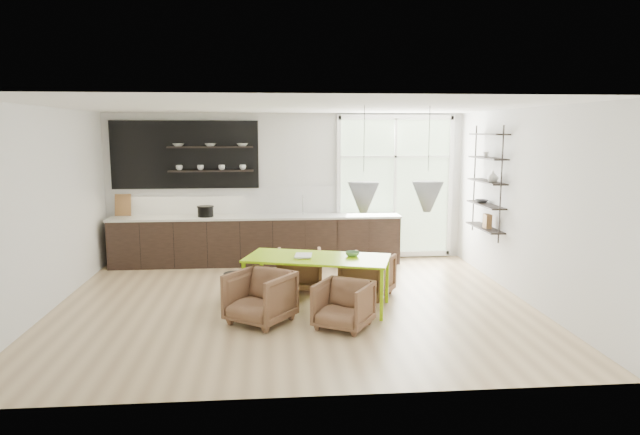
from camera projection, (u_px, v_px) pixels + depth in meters
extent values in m
cube|color=#CFB183|center=(294.00, 304.00, 8.51)|extent=(7.00, 6.00, 0.01)
cube|color=silver|center=(287.00, 187.00, 11.24)|extent=(7.00, 0.02, 2.90)
cube|color=silver|center=(44.00, 211.00, 7.99)|extent=(0.02, 6.00, 2.90)
cube|color=silver|center=(525.00, 205.00, 8.59)|extent=(0.02, 6.00, 2.90)
cube|color=white|center=(292.00, 107.00, 8.07)|extent=(7.00, 6.00, 0.01)
cube|color=#B2D1A5|center=(394.00, 187.00, 11.40)|extent=(2.20, 0.02, 2.70)
cube|color=white|center=(395.00, 187.00, 11.37)|extent=(2.30, 0.08, 2.80)
cone|color=#AEB3BC|center=(363.00, 198.00, 7.85)|extent=(0.44, 0.44, 0.42)
cone|color=#AEB3BC|center=(427.00, 197.00, 7.93)|extent=(0.44, 0.44, 0.42)
cylinder|color=black|center=(364.00, 139.00, 7.72)|extent=(0.01, 0.01, 0.89)
cylinder|color=black|center=(429.00, 139.00, 7.80)|extent=(0.01, 0.01, 0.89)
cube|color=black|center=(257.00, 241.00, 11.01)|extent=(5.50, 0.65, 0.90)
cube|color=beige|center=(257.00, 217.00, 10.94)|extent=(5.54, 0.69, 0.04)
cube|color=silver|center=(257.00, 200.00, 11.21)|extent=(5.50, 0.02, 0.55)
cube|color=black|center=(185.00, 155.00, 10.93)|extent=(2.80, 0.06, 1.30)
cube|color=black|center=(211.00, 147.00, 10.82)|extent=(1.60, 0.28, 0.03)
cube|color=black|center=(211.00, 171.00, 10.89)|extent=(1.60, 0.28, 0.03)
cube|color=#9D7242|center=(123.00, 205.00, 10.92)|extent=(0.30, 0.10, 0.42)
cylinder|color=silver|center=(303.00, 205.00, 11.09)|extent=(0.02, 0.02, 0.40)
imported|color=white|center=(178.00, 145.00, 10.76)|extent=(0.22, 0.22, 0.05)
imported|color=white|center=(210.00, 145.00, 10.81)|extent=(0.22, 0.22, 0.05)
imported|color=white|center=(242.00, 145.00, 10.86)|extent=(0.22, 0.22, 0.05)
imported|color=white|center=(179.00, 168.00, 10.82)|extent=(0.12, 0.12, 0.10)
imported|color=white|center=(201.00, 167.00, 10.86)|extent=(0.12, 0.12, 0.10)
imported|color=white|center=(222.00, 167.00, 10.89)|extent=(0.12, 0.12, 0.10)
imported|color=white|center=(243.00, 167.00, 10.93)|extent=(0.12, 0.12, 0.10)
cylinder|color=black|center=(206.00, 212.00, 10.82)|extent=(0.30, 0.30, 0.18)
cube|color=black|center=(501.00, 185.00, 9.13)|extent=(0.02, 0.02, 1.90)
cube|color=black|center=(474.00, 179.00, 10.31)|extent=(0.02, 0.02, 1.90)
cube|color=black|center=(485.00, 228.00, 9.84)|extent=(0.26, 1.20, 0.02)
cube|color=black|center=(486.00, 205.00, 9.78)|extent=(0.26, 1.20, 0.02)
cube|color=black|center=(487.00, 182.00, 9.72)|extent=(0.26, 1.20, 0.02)
cube|color=black|center=(488.00, 158.00, 9.66)|extent=(0.26, 1.20, 0.03)
cube|color=black|center=(489.00, 134.00, 9.60)|extent=(0.26, 1.20, 0.03)
imported|color=white|center=(493.00, 176.00, 9.46)|extent=(0.18, 0.18, 0.19)
imported|color=#333338|center=(482.00, 201.00, 9.97)|extent=(0.22, 0.22, 0.05)
imported|color=white|center=(486.00, 154.00, 9.75)|extent=(0.10, 0.10, 0.09)
cube|color=#9D7242|center=(487.00, 221.00, 9.73)|extent=(0.10, 0.18, 0.24)
cube|color=#92CE04|center=(317.00, 258.00, 8.26)|extent=(2.23, 1.48, 0.03)
cube|color=#92CE04|center=(244.00, 287.00, 8.11)|extent=(0.06, 0.06, 0.72)
cube|color=#92CE04|center=(262.00, 273.00, 8.92)|extent=(0.06, 0.06, 0.72)
cube|color=#92CE04|center=(382.00, 295.00, 7.72)|extent=(0.06, 0.06, 0.72)
cube|color=#92CE04|center=(387.00, 279.00, 8.52)|extent=(0.06, 0.06, 0.72)
imported|color=brown|center=(299.00, 270.00, 9.23)|extent=(0.74, 0.76, 0.66)
imported|color=brown|center=(368.00, 275.00, 8.89)|extent=(0.98, 0.99, 0.66)
imported|color=brown|center=(260.00, 297.00, 7.64)|extent=(1.06, 1.07, 0.70)
imported|color=brown|center=(344.00, 305.00, 7.44)|extent=(0.92, 0.92, 0.62)
cylinder|color=black|center=(234.00, 274.00, 8.57)|extent=(0.33, 0.33, 0.02)
cylinder|color=black|center=(235.00, 293.00, 8.62)|extent=(0.35, 0.35, 0.02)
cylinder|color=black|center=(245.00, 287.00, 8.64)|extent=(0.01, 0.01, 0.43)
cylinder|color=black|center=(234.00, 285.00, 8.76)|extent=(0.01, 0.01, 0.43)
cylinder|color=black|center=(224.00, 288.00, 8.57)|extent=(0.01, 0.01, 0.43)
cylinder|color=black|center=(236.00, 290.00, 8.46)|extent=(0.01, 0.01, 0.43)
imported|color=white|center=(295.00, 256.00, 8.27)|extent=(0.29, 0.36, 0.03)
imported|color=#5D8A56|center=(352.00, 254.00, 8.31)|extent=(0.28, 0.28, 0.07)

